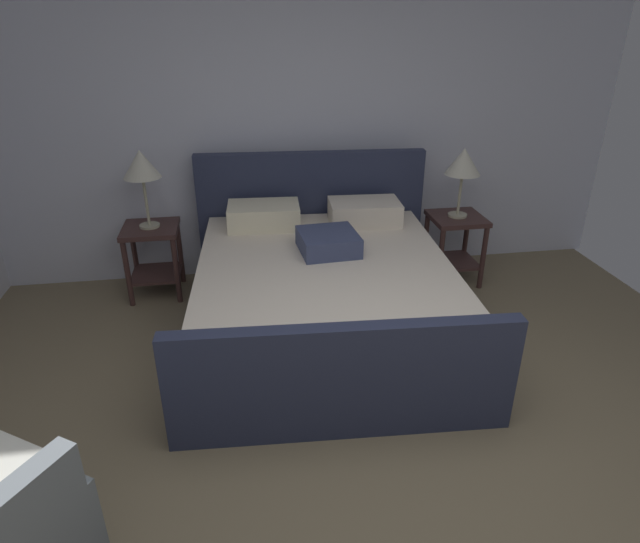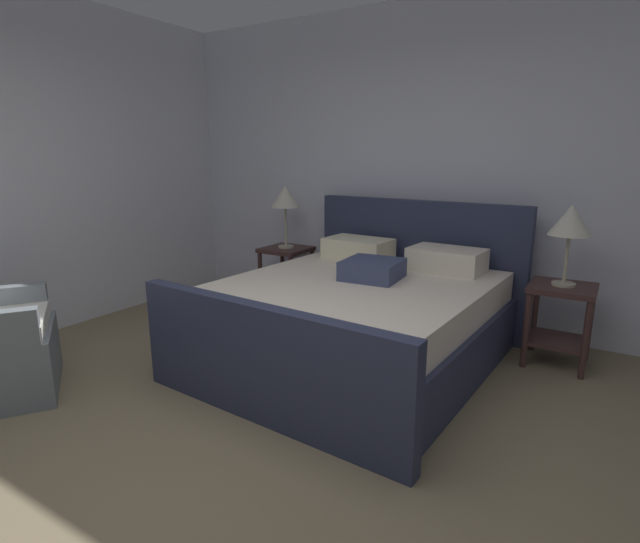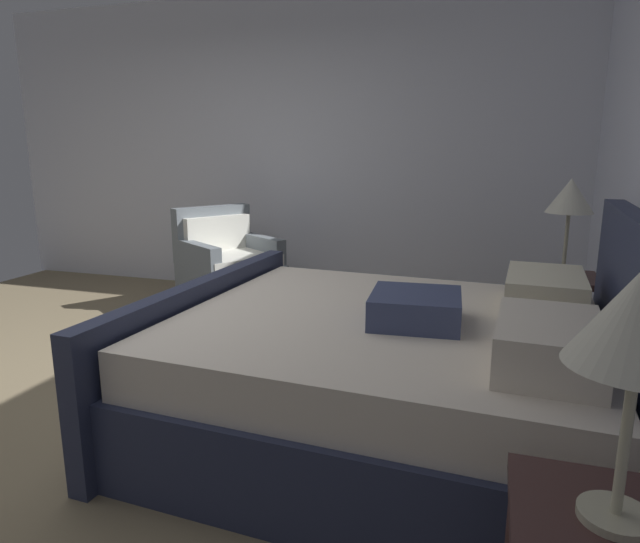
{
  "view_description": "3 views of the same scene",
  "coord_description": "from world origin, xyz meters",
  "px_view_note": "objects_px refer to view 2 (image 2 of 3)",
  "views": [
    {
      "loc": [
        -0.65,
        -1.7,
        2.15
      ],
      "look_at": [
        -0.21,
        1.16,
        0.78
      ],
      "focal_mm": 30.36,
      "sensor_mm": 36.0,
      "label": 1
    },
    {
      "loc": [
        1.47,
        -1.37,
        1.51
      ],
      "look_at": [
        -0.25,
        1.4,
        0.73
      ],
      "focal_mm": 27.38,
      "sensor_mm": 36.0,
      "label": 2
    },
    {
      "loc": [
        2.39,
        2.12,
        1.4
      ],
      "look_at": [
        -0.42,
        1.23,
        0.74
      ],
      "focal_mm": 30.97,
      "sensor_mm": 36.0,
      "label": 3
    }
  ],
  "objects_px": {
    "table_lamp_left": "(285,198)",
    "nightstand_left": "(286,267)",
    "bed": "(360,316)",
    "table_lamp_right": "(571,222)",
    "nightstand_right": "(560,312)"
  },
  "relations": [
    {
      "from": "table_lamp_left",
      "to": "nightstand_left",
      "type": "bearing_deg",
      "value": -63.43
    },
    {
      "from": "bed",
      "to": "table_lamp_right",
      "type": "distance_m",
      "value": 1.62
    },
    {
      "from": "nightstand_right",
      "to": "bed",
      "type": "bearing_deg",
      "value": -151.02
    },
    {
      "from": "nightstand_left",
      "to": "bed",
      "type": "bearing_deg",
      "value": -33.58
    },
    {
      "from": "bed",
      "to": "nightstand_left",
      "type": "height_order",
      "value": "bed"
    },
    {
      "from": "bed",
      "to": "table_lamp_right",
      "type": "height_order",
      "value": "table_lamp_right"
    },
    {
      "from": "bed",
      "to": "nightstand_right",
      "type": "height_order",
      "value": "bed"
    },
    {
      "from": "bed",
      "to": "nightstand_right",
      "type": "distance_m",
      "value": 1.46
    },
    {
      "from": "bed",
      "to": "table_lamp_left",
      "type": "height_order",
      "value": "table_lamp_left"
    },
    {
      "from": "table_lamp_right",
      "to": "table_lamp_left",
      "type": "bearing_deg",
      "value": 176.76
    },
    {
      "from": "nightstand_left",
      "to": "nightstand_right",
      "type": "bearing_deg",
      "value": -3.24
    },
    {
      "from": "table_lamp_right",
      "to": "table_lamp_left",
      "type": "relative_size",
      "value": 0.93
    },
    {
      "from": "table_lamp_left",
      "to": "nightstand_right",
      "type": "bearing_deg",
      "value": -3.24
    },
    {
      "from": "nightstand_right",
      "to": "nightstand_left",
      "type": "distance_m",
      "value": 2.56
    },
    {
      "from": "bed",
      "to": "nightstand_right",
      "type": "xyz_separation_m",
      "value": [
        1.27,
        0.7,
        0.06
      ]
    }
  ]
}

